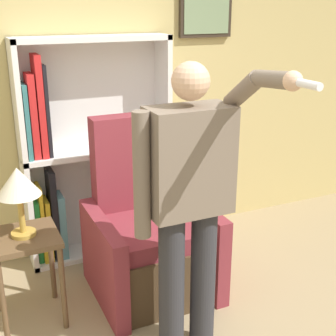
{
  "coord_description": "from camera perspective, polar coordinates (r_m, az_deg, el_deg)",
  "views": [
    {
      "loc": [
        -0.85,
        -1.64,
        2.01
      ],
      "look_at": [
        0.26,
        0.79,
        1.07
      ],
      "focal_mm": 50.0,
      "sensor_mm": 36.0,
      "label": 1
    }
  ],
  "objects": [
    {
      "name": "wall_back",
      "position": [
        3.82,
        -11.34,
        9.91
      ],
      "size": [
        8.0,
        0.11,
        2.8
      ],
      "color": "tan",
      "rests_on": "ground_plane"
    },
    {
      "name": "bookcase",
      "position": [
        3.79,
        -10.55,
        1.3
      ],
      "size": [
        1.19,
        0.28,
        1.79
      ],
      "color": "white",
      "rests_on": "ground_plane"
    },
    {
      "name": "armchair",
      "position": [
        3.45,
        -2.41,
        -8.63
      ],
      "size": [
        0.83,
        0.81,
        1.26
      ],
      "color": "#4C3823",
      "rests_on": "ground_plane"
    },
    {
      "name": "person_standing",
      "position": [
        2.56,
        2.61,
        -3.68
      ],
      "size": [
        0.61,
        0.78,
        1.74
      ],
      "color": "#2D2D33",
      "rests_on": "ground_plane"
    },
    {
      "name": "side_table",
      "position": [
        3.18,
        -16.95,
        -9.75
      ],
      "size": [
        0.42,
        0.42,
        0.63
      ],
      "color": "brown",
      "rests_on": "ground_plane"
    },
    {
      "name": "table_lamp",
      "position": [
        2.99,
        -17.81,
        -1.95
      ],
      "size": [
        0.27,
        0.27,
        0.45
      ],
      "color": "gold",
      "rests_on": "side_table"
    }
  ]
}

